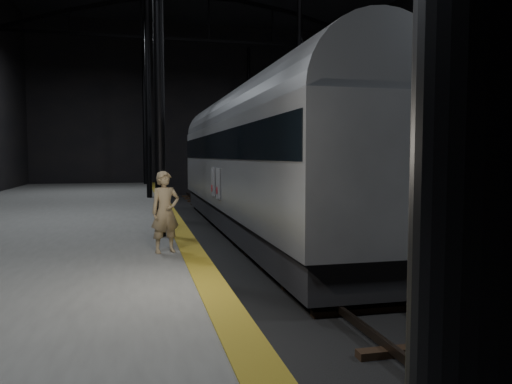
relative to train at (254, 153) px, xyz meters
name	(u,v)px	position (x,y,z in m)	size (l,w,h in m)	color
ground	(267,243)	(0.00, -1.98, -3.12)	(44.00, 44.00, 0.00)	black
platform_left	(36,236)	(-7.50, -1.98, -2.62)	(9.00, 43.80, 1.00)	#525250
platform_right	(456,222)	(7.50, -1.98, -2.62)	(9.00, 43.80, 1.00)	#525250
tactile_strip	(172,217)	(-3.25, -1.98, -2.11)	(0.50, 43.80, 0.01)	olive
track	(267,241)	(0.00, -1.98, -3.05)	(2.40, 43.00, 0.24)	#3F3328
train	(254,153)	(0.00, 0.00, 0.00)	(3.13, 20.89, 5.58)	#9DA0A5
woman	(165,212)	(-3.80, -8.15, -1.26)	(0.62, 0.41, 1.71)	#98815D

